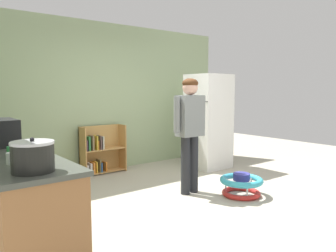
# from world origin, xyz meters

# --- Properties ---
(ground_plane) EXTENTS (12.00, 12.00, 0.00)m
(ground_plane) POSITION_xyz_m (0.00, 0.00, 0.00)
(ground_plane) COLOR #B0A995
(ground_plane) RESTS_ON ground
(back_wall) EXTENTS (5.20, 0.06, 2.70)m
(back_wall) POSITION_xyz_m (0.00, 2.33, 1.35)
(back_wall) COLOR #98AE82
(back_wall) RESTS_ON ground
(kitchen_counter) EXTENTS (0.65, 2.30, 0.90)m
(kitchen_counter) POSITION_xyz_m (-2.20, 0.13, 0.45)
(kitchen_counter) COLOR #9C683C
(kitchen_counter) RESTS_ON ground
(refrigerator) EXTENTS (0.73, 0.68, 1.78)m
(refrigerator) POSITION_xyz_m (1.60, 1.28, 0.89)
(refrigerator) COLOR white
(refrigerator) RESTS_ON ground
(bookshelf) EXTENTS (0.80, 0.28, 0.85)m
(bookshelf) POSITION_xyz_m (-0.26, 2.14, 0.37)
(bookshelf) COLOR tan
(bookshelf) RESTS_ON ground
(standing_person) EXTENTS (0.57, 0.23, 1.65)m
(standing_person) POSITION_xyz_m (0.22, 0.28, 1.00)
(standing_person) COLOR #24262A
(standing_person) RESTS_ON ground
(baby_walker) EXTENTS (0.60, 0.60, 0.32)m
(baby_walker) POSITION_xyz_m (0.72, -0.27, 0.16)
(baby_walker) COLOR red
(baby_walker) RESTS_ON ground
(crock_pot) EXTENTS (0.30, 0.30, 0.25)m
(crock_pot) POSITION_xyz_m (-2.24, -0.78, 1.01)
(crock_pot) COLOR black
(crock_pot) RESTS_ON kitchen_counter
(banana_bunch) EXTENTS (0.12, 0.16, 0.04)m
(banana_bunch) POSITION_xyz_m (-2.05, -0.01, 0.93)
(banana_bunch) COLOR yellow
(banana_bunch) RESTS_ON kitchen_counter
(green_cup) EXTENTS (0.08, 0.08, 0.09)m
(green_cup) POSITION_xyz_m (-2.23, -0.12, 0.95)
(green_cup) COLOR green
(green_cup) RESTS_ON kitchen_counter
(teal_cup) EXTENTS (0.08, 0.08, 0.09)m
(teal_cup) POSITION_xyz_m (-2.05, -0.19, 0.95)
(teal_cup) COLOR teal
(teal_cup) RESTS_ON kitchen_counter
(white_cup) EXTENTS (0.08, 0.08, 0.09)m
(white_cup) POSITION_xyz_m (-2.30, -0.43, 0.95)
(white_cup) COLOR white
(white_cup) RESTS_ON kitchen_counter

